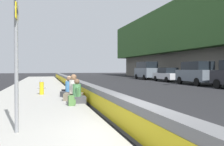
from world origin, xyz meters
name	(u,v)px	position (x,y,z in m)	size (l,w,h in m)	color
ground_plane	(137,138)	(0.00, 0.00, 0.00)	(160.00, 160.00, 0.00)	#232326
sidewalk_strip	(16,145)	(0.00, 2.65, 0.07)	(80.00, 4.40, 0.14)	#A8A59E
jersey_barrier	(137,120)	(0.00, 0.00, 0.42)	(76.00, 0.45, 0.85)	slate
route_sign_post	(16,43)	(0.73, 2.71, 2.21)	(0.44, 0.09, 3.60)	gray
fire_hydrant	(42,87)	(9.05, 2.25, 0.59)	(0.26, 0.46, 0.88)	gold
seated_person_foreground	(77,95)	(5.19, 0.75, 0.47)	(0.67, 0.77, 1.04)	#424247
seated_person_middle	(74,92)	(6.16, 0.77, 0.52)	(0.94, 1.03, 1.21)	#706651
seated_person_rear	(69,91)	(7.46, 0.87, 0.47)	(0.82, 0.90, 1.04)	#424247
seated_person_far	(69,89)	(8.57, 0.74, 0.47)	(0.73, 0.83, 1.07)	black
backpack	(72,101)	(4.47, 1.05, 0.33)	(0.32, 0.28, 0.40)	#4C7A3D
parked_car_fourth	(197,73)	(15.25, -12.22, 1.18)	(4.86, 2.19, 2.28)	slate
parked_car_midline	(167,75)	(21.27, -12.34, 0.86)	(4.50, 1.95, 1.71)	silver
parked_car_far	(146,70)	(27.45, -12.27, 1.35)	(5.16, 2.23, 2.56)	slate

